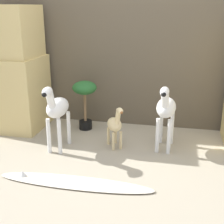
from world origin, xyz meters
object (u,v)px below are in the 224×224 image
Objects in this scene: zebra_left at (57,109)px; giraffe_figurine at (115,124)px; surfboard at (73,182)px; zebra_right at (166,109)px; potted_palm_front at (85,94)px.

zebra_left is 1.48× the size of giraffe_figurine.
zebra_right is at bearing 50.46° from surfboard.
zebra_right is 1.21m from surfboard.
zebra_left is (-1.09, -0.24, 0.00)m from zebra_right.
zebra_right is at bearing 12.41° from zebra_left.
potted_palm_front is at bearing 102.01° from surfboard.
zebra_left reaches higher than potted_palm_front.
surfboard is (0.37, -0.63, -0.43)m from zebra_left.
potted_palm_front is at bearing 136.18° from giraffe_figurine.
zebra_right is at bearing -20.74° from potted_palm_front.
giraffe_figurine is at bearing 75.79° from surfboard.
zebra_left is 1.20× the size of potted_palm_front.
zebra_right is 1.20× the size of potted_palm_front.
surfboard is at bearing -77.99° from potted_palm_front.
zebra_right and zebra_left have the same top height.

